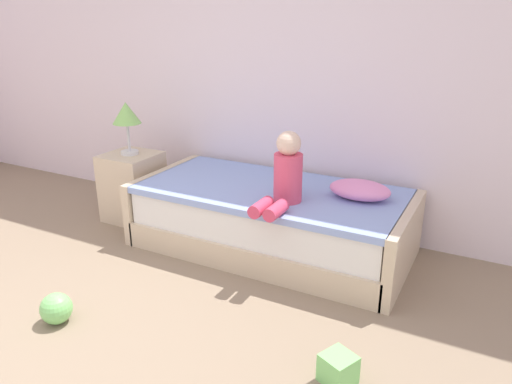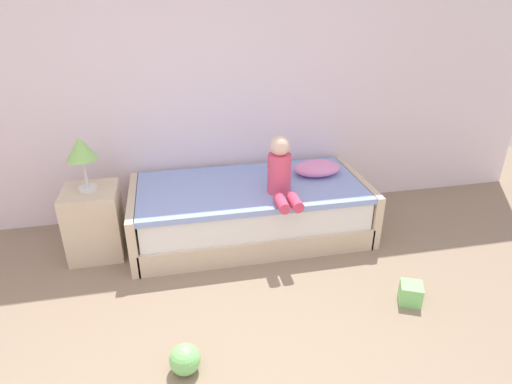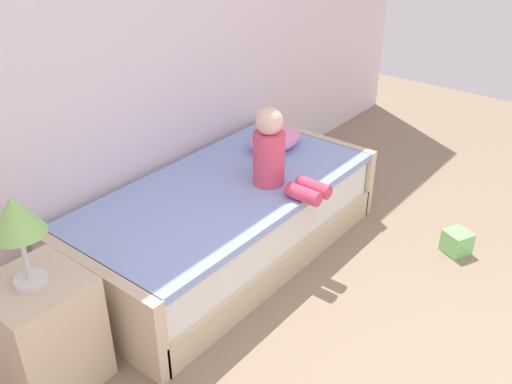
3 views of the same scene
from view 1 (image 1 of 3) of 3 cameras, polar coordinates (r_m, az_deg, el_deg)
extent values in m
cube|color=white|center=(4.24, -0.59, 16.21)|extent=(7.20, 0.10, 2.90)
cube|color=beige|center=(3.84, 1.75, -5.18)|extent=(2.00, 1.00, 0.20)
cube|color=white|center=(3.75, 1.78, -2.07)|extent=(1.94, 0.94, 0.25)
cube|color=#8CA5E0|center=(3.69, 1.81, 0.09)|extent=(1.98, 0.98, 0.05)
cube|color=beige|center=(4.29, -10.57, -0.56)|extent=(0.07, 1.00, 0.50)
cube|color=beige|center=(3.49, 17.06, -6.07)|extent=(0.07, 1.00, 0.50)
cube|color=beige|center=(4.45, -14.24, 0.61)|extent=(0.44, 0.44, 0.60)
cylinder|color=silver|center=(4.36, -14.59, 4.52)|extent=(0.15, 0.15, 0.03)
cylinder|color=silver|center=(4.32, -14.75, 6.24)|extent=(0.02, 0.02, 0.24)
cone|color=#8CCC66|center=(4.28, -15.00, 8.96)|extent=(0.24, 0.24, 0.18)
cylinder|color=#E04C6B|center=(3.39, 3.77, 1.68)|extent=(0.20, 0.20, 0.34)
sphere|color=beige|center=(3.32, 3.87, 5.72)|extent=(0.17, 0.17, 0.17)
cylinder|color=#D83F60|center=(3.20, 0.61, -1.80)|extent=(0.09, 0.22, 0.09)
cylinder|color=#D83F60|center=(3.15, 2.39, -2.15)|extent=(0.09, 0.22, 0.09)
ellipsoid|color=#EA8CC6|center=(3.53, 12.10, 0.26)|extent=(0.44, 0.30, 0.13)
sphere|color=#7FD872|center=(3.20, -22.41, -12.52)|extent=(0.19, 0.19, 0.19)
cube|color=#7FD872|center=(2.61, 9.61, -19.80)|extent=(0.20, 0.20, 0.15)
camera|label=2|loc=(2.23, -74.78, 16.11)|focal=30.46mm
camera|label=3|loc=(3.97, -50.56, 20.14)|focal=39.69mm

